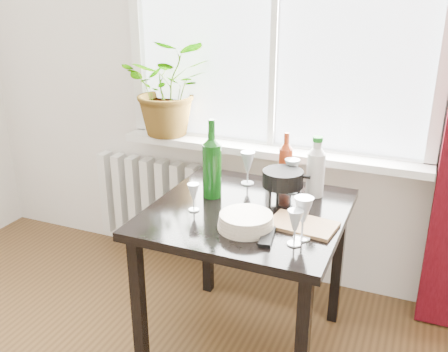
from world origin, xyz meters
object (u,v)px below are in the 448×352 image
at_px(wine_bottle_left, 211,164).
at_px(tv_remote, 267,237).
at_px(wineglass_far_right, 295,227).
at_px(fondue_pot, 282,185).
at_px(wineglass_back_center, 292,175).
at_px(wineglass_back_left, 248,168).
at_px(radiator, 156,201).
at_px(bottle_amber, 286,159).
at_px(wineglass_front_left, 194,197).
at_px(plate_stack, 246,222).
at_px(cleaning_bottle, 316,166).
at_px(cutting_board, 302,225).
at_px(wine_bottle_right, 212,158).
at_px(wineglass_front_right, 303,218).
at_px(potted_plant, 169,88).
at_px(table, 247,228).

relative_size(wine_bottle_left, tv_remote, 2.00).
height_order(wineglass_far_right, fondue_pot, wineglass_far_right).
height_order(wineglass_back_center, wineglass_back_left, same).
distance_m(radiator, wineglass_back_center, 1.13).
height_order(wine_bottle_left, wineglass_back_center, wine_bottle_left).
xyz_separation_m(wine_bottle_left, bottle_amber, (0.28, 0.28, -0.02)).
xyz_separation_m(wineglass_back_center, wineglass_front_left, (-0.34, -0.37, -0.02)).
xyz_separation_m(wineglass_back_left, plate_stack, (0.17, -0.47, -0.05)).
bearing_deg(wineglass_back_left, cleaning_bottle, -3.25).
bearing_deg(wineglass_back_center, fondue_pot, -96.59).
height_order(wineglass_far_right, cutting_board, wineglass_far_right).
relative_size(wine_bottle_right, wineglass_front_left, 2.98).
xyz_separation_m(cleaning_bottle, wineglass_back_left, (-0.34, 0.02, -0.06)).
height_order(plate_stack, fondue_pot, fondue_pot).
xyz_separation_m(wine_bottle_left, wineglass_front_right, (0.50, -0.24, -0.07)).
bearing_deg(wineglass_front_left, wineglass_back_left, 74.45).
bearing_deg(wineglass_back_center, wine_bottle_left, -149.17).
height_order(bottle_amber, wineglass_front_right, bottle_amber).
height_order(wine_bottle_left, wine_bottle_right, wine_bottle_right).
bearing_deg(potted_plant, cutting_board, -34.86).
xyz_separation_m(table, wineglass_back_center, (0.13, 0.27, 0.18)).
xyz_separation_m(potted_plant, tv_remote, (0.88, -0.84, -0.37)).
bearing_deg(wine_bottle_right, wineglass_front_left, -93.19).
distance_m(wineglass_front_right, wineglass_far_right, 0.06).
xyz_separation_m(radiator, wine_bottle_right, (0.65, -0.56, 0.55)).
bearing_deg(cleaning_bottle, wineglass_far_right, -85.56).
bearing_deg(table, potted_plant, 139.29).
bearing_deg(wine_bottle_right, fondue_pot, 14.45).
bearing_deg(wineglass_far_right, wine_bottle_right, 147.30).
bearing_deg(potted_plant, table, -40.71).
bearing_deg(wineglass_back_left, potted_plant, 151.91).
bearing_deg(cleaning_bottle, fondue_pot, -138.28).
distance_m(cleaning_bottle, wineglass_back_center, 0.13).
xyz_separation_m(cleaning_bottle, wineglass_front_left, (-0.45, -0.37, -0.08)).
height_order(table, wine_bottle_right, wine_bottle_right).
relative_size(wine_bottle_right, bottle_amber, 1.39).
bearing_deg(wineglass_back_center, cutting_board, -66.99).
distance_m(potted_plant, wineglass_back_left, 0.75).
height_order(wineglass_front_left, plate_stack, wineglass_front_left).
height_order(wineglass_front_left, tv_remote, wineglass_front_left).
height_order(wine_bottle_right, wineglass_far_right, wine_bottle_right).
relative_size(wine_bottle_right, cutting_board, 1.40).
bearing_deg(wineglass_front_left, bottle_amber, 57.87).
bearing_deg(wineglass_back_center, tv_remote, -85.17).
relative_size(tv_remote, cutting_board, 0.59).
distance_m(table, wineglass_front_right, 0.39).
height_order(table, wineglass_back_center, wineglass_back_center).
relative_size(wineglass_front_left, tv_remote, 0.79).
bearing_deg(wineglass_far_right, potted_plant, 139.42).
bearing_deg(tv_remote, fondue_pot, 88.45).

